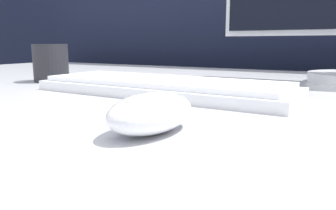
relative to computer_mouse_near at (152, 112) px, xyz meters
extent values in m
cube|color=black|center=(-0.06, 0.91, -0.05)|extent=(5.00, 0.03, 1.38)
ellipsoid|color=white|center=(0.00, 0.00, 0.00)|extent=(0.07, 0.11, 0.04)
cube|color=white|center=(-0.11, 0.21, -0.01)|extent=(0.42, 0.16, 0.02)
cube|color=white|center=(-0.11, 0.21, 0.00)|extent=(0.40, 0.14, 0.01)
cylinder|color=#232328|center=(-0.40, 0.24, 0.02)|extent=(0.07, 0.07, 0.08)
camera|label=1|loc=(0.15, -0.25, 0.06)|focal=35.00mm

